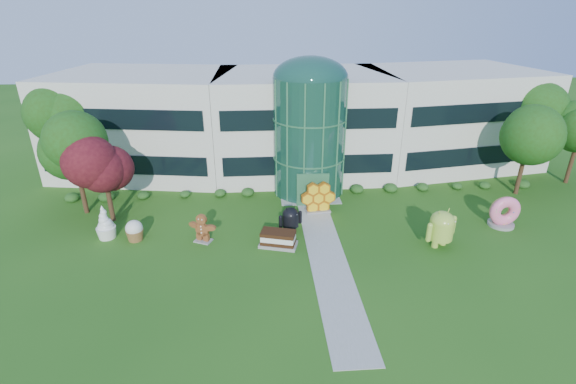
{
  "coord_description": "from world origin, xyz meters",
  "views": [
    {
      "loc": [
        -4.23,
        -21.55,
        15.06
      ],
      "look_at": [
        -2.21,
        6.0,
        2.6
      ],
      "focal_mm": 26.0,
      "sensor_mm": 36.0,
      "label": 1
    }
  ],
  "objects_px": {
    "android_green": "(442,226)",
    "android_black": "(290,218)",
    "gingerbread": "(202,228)",
    "donut": "(504,211)"
  },
  "relations": [
    {
      "from": "android_green",
      "to": "android_black",
      "type": "distance_m",
      "value": 10.33
    },
    {
      "from": "android_green",
      "to": "android_black",
      "type": "height_order",
      "value": "android_green"
    },
    {
      "from": "android_green",
      "to": "donut",
      "type": "distance_m",
      "value": 6.26
    },
    {
      "from": "android_green",
      "to": "gingerbread",
      "type": "bearing_deg",
      "value": 150.29
    },
    {
      "from": "android_green",
      "to": "gingerbread",
      "type": "distance_m",
      "value": 16.22
    },
    {
      "from": "gingerbread",
      "to": "android_black",
      "type": "bearing_deg",
      "value": 33.42
    },
    {
      "from": "android_green",
      "to": "gingerbread",
      "type": "height_order",
      "value": "android_green"
    },
    {
      "from": "android_black",
      "to": "gingerbread",
      "type": "height_order",
      "value": "android_black"
    },
    {
      "from": "android_green",
      "to": "android_black",
      "type": "relative_size",
      "value": 1.38
    },
    {
      "from": "android_black",
      "to": "donut",
      "type": "xyz_separation_m",
      "value": [
        15.72,
        -0.29,
        0.11
      ]
    }
  ]
}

